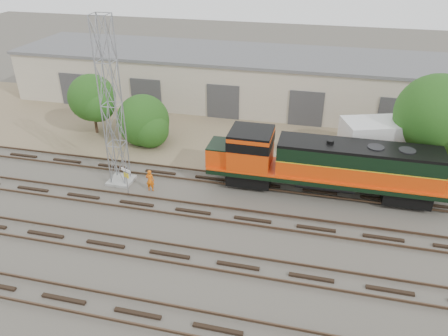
% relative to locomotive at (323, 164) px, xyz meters
% --- Properties ---
extents(ground, '(140.00, 140.00, 0.00)m').
position_rel_locomotive_xyz_m(ground, '(-4.01, -6.00, -2.30)').
color(ground, '#47423A').
rests_on(ground, ground).
extents(dirt_strip, '(80.00, 16.00, 0.02)m').
position_rel_locomotive_xyz_m(dirt_strip, '(-4.01, 9.00, -2.29)').
color(dirt_strip, '#726047').
rests_on(dirt_strip, ground).
extents(tracks, '(80.00, 20.40, 0.28)m').
position_rel_locomotive_xyz_m(tracks, '(-4.01, -9.00, -2.22)').
color(tracks, black).
rests_on(tracks, ground).
extents(warehouse, '(58.40, 10.40, 5.30)m').
position_rel_locomotive_xyz_m(warehouse, '(-3.96, 16.98, 0.35)').
color(warehouse, '#BAAF9B').
rests_on(warehouse, ground).
extents(locomotive, '(16.61, 2.91, 3.99)m').
position_rel_locomotive_xyz_m(locomotive, '(0.00, 0.00, 0.00)').
color(locomotive, black).
rests_on(locomotive, tracks).
extents(signal_tower, '(1.75, 1.75, 11.89)m').
position_rel_locomotive_xyz_m(signal_tower, '(-14.35, -1.92, 3.49)').
color(signal_tower, gray).
rests_on(signal_tower, ground).
extents(sign_post, '(0.84, 0.41, 2.21)m').
position_rel_locomotive_xyz_m(sign_post, '(-12.98, -3.64, -0.75)').
color(sign_post, gray).
rests_on(sign_post, ground).
extents(worker, '(0.63, 0.44, 1.65)m').
position_rel_locomotive_xyz_m(worker, '(-11.76, -2.56, -1.48)').
color(worker, '#E6600C').
rests_on(worker, ground).
extents(semi_trailer, '(14.18, 7.30, 4.32)m').
position_rel_locomotive_xyz_m(semi_trailer, '(8.23, 5.30, 0.42)').
color(semi_trailer, silver).
rests_on(semi_trailer, ground).
extents(tree_west, '(4.38, 4.17, 5.46)m').
position_rel_locomotive_xyz_m(tree_west, '(-20.23, 5.65, 0.96)').
color(tree_west, '#382619').
rests_on(tree_west, ground).
extents(tree_mid, '(4.73, 4.51, 4.51)m').
position_rel_locomotive_xyz_m(tree_mid, '(-15.16, 4.87, -0.43)').
color(tree_mid, '#382619').
rests_on(tree_mid, ground).
extents(tree_east, '(6.09, 5.80, 7.83)m').
position_rel_locomotive_xyz_m(tree_east, '(7.67, 4.06, 2.48)').
color(tree_east, '#382619').
rests_on(tree_east, ground).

